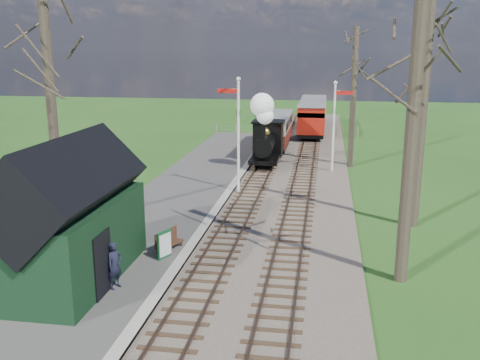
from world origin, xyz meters
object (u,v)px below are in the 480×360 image
object	(u,v)px
coach	(275,130)
red_carriage_b	(314,112)
semaphore_near	(237,127)
bench	(168,240)
red_carriage_a	(312,119)
semaphore_far	(335,120)
sign_board	(164,245)
person	(115,265)
station_shed	(69,219)
locomotive	(266,134)

from	to	relation	value
coach	red_carriage_b	distance (m)	11.94
semaphore_near	coach	size ratio (longest dim) A/B	0.81
bench	coach	bearing A→B (deg)	84.91
coach	red_carriage_a	distance (m)	6.68
semaphore_far	sign_board	world-z (taller)	semaphore_far
person	sign_board	bearing A→B (deg)	6.40
station_shed	coach	world-z (taller)	station_shed
station_shed	red_carriage_b	distance (m)	37.25
semaphore_near	bench	distance (m)	9.55
red_carriage_a	sign_board	xyz separation A→B (m)	(-4.41, -28.92, -0.97)
bench	red_carriage_b	bearing A→B (deg)	82.27
coach	bench	bearing A→B (deg)	-95.09
coach	sign_board	bearing A→B (deg)	-94.55
semaphore_near	red_carriage_a	size ratio (longest dim) A/B	1.07
coach	semaphore_near	bearing A→B (deg)	-93.40
red_carriage_b	person	bearing A→B (deg)	-98.00
coach	sign_board	xyz separation A→B (m)	(-1.81, -22.76, -0.89)
station_shed	semaphore_far	size ratio (longest dim) A/B	1.10
sign_board	semaphore_far	bearing A→B (deg)	68.65
bench	semaphore_far	bearing A→B (deg)	67.08
semaphore_near	semaphore_far	xyz separation A→B (m)	(5.14, 6.00, -0.27)
locomotive	bench	bearing A→B (deg)	-96.99
locomotive	coach	bearing A→B (deg)	89.89
locomotive	sign_board	distance (m)	16.85
bench	red_carriage_a	bearing A→B (deg)	80.78
semaphore_far	red_carriage_a	bearing A→B (deg)	97.71
semaphore_far	locomotive	distance (m)	4.62
person	bench	bearing A→B (deg)	12.51
coach	person	world-z (taller)	coach
station_shed	locomotive	xyz separation A→B (m)	(4.29, 18.87, -0.07)
red_carriage_b	person	xyz separation A→B (m)	(-5.21, -37.09, -0.71)
coach	red_carriage_a	size ratio (longest dim) A/B	1.32
red_carriage_a	bench	distance (m)	28.45
person	red_carriage_b	bearing A→B (deg)	15.12
semaphore_near	person	world-z (taller)	semaphore_near
red_carriage_b	sign_board	bearing A→B (deg)	-97.30
coach	red_carriage_b	size ratio (longest dim) A/B	1.32
semaphore_near	coach	xyz separation A→B (m)	(0.77, 12.94, -2.02)
locomotive	semaphore_near	bearing A→B (deg)	-96.29
red_carriage_b	station_shed	bearing A→B (deg)	-100.67
station_shed	sign_board	distance (m)	3.66
red_carriage_b	sign_board	world-z (taller)	red_carriage_b
semaphore_far	bench	bearing A→B (deg)	-112.92
station_shed	semaphore_near	bearing A→B (deg)	73.62
semaphore_near	sign_board	size ratio (longest dim) A/B	6.09
bench	station_shed	bearing A→B (deg)	-127.67
red_carriage_a	semaphore_near	bearing A→B (deg)	-100.01
station_shed	semaphore_near	distance (m)	12.58
bench	person	distance (m)	3.61
red_carriage_b	sign_board	xyz separation A→B (m)	(-4.41, -34.42, -0.97)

